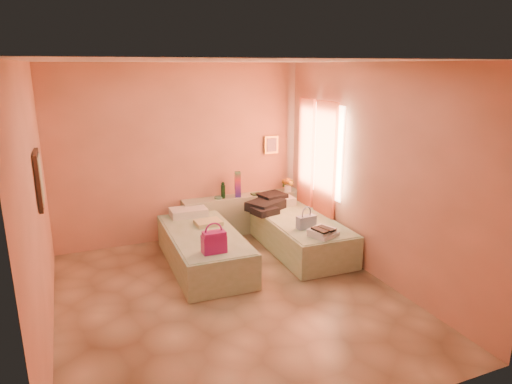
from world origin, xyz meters
The scene contains 16 objects.
ground centered at (0.00, 0.00, 0.00)m, with size 4.50×4.50×0.00m, color tan.
room_walls centered at (0.21, 0.57, 1.79)m, with size 4.02×4.51×2.81m.
headboard_ledge centered at (0.98, 2.10, 0.33)m, with size 2.05×0.30×0.65m, color #9FA587.
bed_left centered at (-0.02, 1.05, 0.25)m, with size 0.90×2.00×0.50m, color #A6BE99.
bed_right centered at (1.50, 1.05, 0.25)m, with size 0.90×2.00×0.50m, color #A6BE99.
water_bottle centered at (0.62, 2.06, 0.78)m, with size 0.07×0.07×0.26m, color #14371C.
rainbow_box centered at (0.87, 2.05, 0.86)m, with size 0.09×0.09×0.42m, color #AF156C.
small_dish centered at (0.54, 2.07, 0.67)m, with size 0.14×0.14×0.03m, color #468167.
green_book centered at (1.20, 2.04, 0.66)m, with size 0.17×0.12×0.03m, color #274A2C.
flower_vase centered at (1.79, 2.03, 0.79)m, with size 0.22×0.22×0.28m, color white.
magenta_handbag centered at (-0.10, 0.32, 0.64)m, with size 0.30×0.17×0.28m, color #AF156C.
khaki_garment centered at (0.14, 1.33, 0.53)m, with size 0.37×0.30×0.06m, color #C7BC80.
clothes_pile centered at (1.26, 1.67, 0.59)m, with size 0.63×0.63×0.19m, color black.
blue_handbag centered at (1.39, 0.65, 0.59)m, with size 0.28×0.12×0.18m, color #3B568F.
towel_stack centered at (1.46, 0.28, 0.55)m, with size 0.35×0.30×0.10m, color silver.
sandal_pair centered at (1.42, 0.23, 0.61)m, with size 0.19×0.26×0.03m, color black.
Camera 1 is at (-1.67, -4.75, 2.76)m, focal length 32.00 mm.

